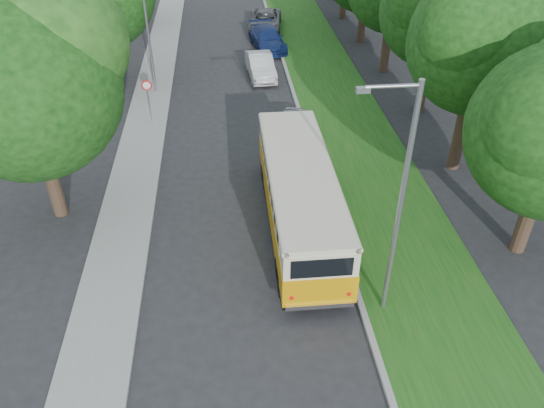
{
  "coord_description": "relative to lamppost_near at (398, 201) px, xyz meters",
  "views": [
    {
      "loc": [
        -0.54,
        -14.39,
        13.0
      ],
      "look_at": [
        1.02,
        1.72,
        1.5
      ],
      "focal_mm": 35.0,
      "sensor_mm": 36.0,
      "label": 1
    }
  ],
  "objects": [
    {
      "name": "ground",
      "position": [
        -4.21,
        2.5,
        -4.37
      ],
      "size": [
        120.0,
        120.0,
        0.0
      ],
      "primitive_type": "plane",
      "color": "#252528",
      "rests_on": "ground"
    },
    {
      "name": "curb",
      "position": [
        -0.61,
        7.5,
        -4.29
      ],
      "size": [
        0.2,
        70.0,
        0.15
      ],
      "primitive_type": "cube",
      "color": "gray",
      "rests_on": "ground"
    },
    {
      "name": "grass_verge",
      "position": [
        1.74,
        7.5,
        -4.3
      ],
      "size": [
        4.5,
        70.0,
        0.13
      ],
      "primitive_type": "cube",
      "color": "#175015",
      "rests_on": "ground"
    },
    {
      "name": "sidewalk",
      "position": [
        -9.01,
        7.5,
        -4.31
      ],
      "size": [
        2.2,
        70.0,
        0.12
      ],
      "primitive_type": "cube",
      "color": "gray",
      "rests_on": "ground"
    },
    {
      "name": "lamppost_near",
      "position": [
        0.0,
        0.0,
        0.0
      ],
      "size": [
        1.71,
        0.16,
        8.0
      ],
      "color": "gray",
      "rests_on": "ground"
    },
    {
      "name": "lamppost_far",
      "position": [
        -8.91,
        18.5,
        -0.25
      ],
      "size": [
        1.71,
        0.16,
        7.5
      ],
      "color": "gray",
      "rests_on": "ground"
    },
    {
      "name": "warning_sign",
      "position": [
        -8.71,
        14.48,
        -2.66
      ],
      "size": [
        0.56,
        0.1,
        2.5
      ],
      "color": "gray",
      "rests_on": "ground"
    },
    {
      "name": "vintage_bus",
      "position": [
        -2.08,
        4.58,
        -2.93
      ],
      "size": [
        2.52,
        9.69,
        2.88
      ],
      "primitive_type": null,
      "rotation": [
        0.0,
        0.0,
        -0.0
      ],
      "color": "#E39B07",
      "rests_on": "ground"
    },
    {
      "name": "car_silver",
      "position": [
        -1.5,
        11.71,
        -3.69
      ],
      "size": [
        2.62,
        4.29,
        1.36
      ],
      "primitive_type": "imported",
      "rotation": [
        0.0,
        0.0,
        -0.27
      ],
      "color": "silver",
      "rests_on": "ground"
    },
    {
      "name": "car_white",
      "position": [
        -2.33,
        20.43,
        -3.66
      ],
      "size": [
        1.8,
        4.4,
        1.42
      ],
      "primitive_type": "imported",
      "rotation": [
        0.0,
        0.0,
        0.07
      ],
      "color": "silver",
      "rests_on": "ground"
    },
    {
      "name": "car_blue",
      "position": [
        -1.41,
        25.67,
        -3.65
      ],
      "size": [
        2.68,
        5.19,
        1.44
      ],
      "primitive_type": "imported",
      "rotation": [
        0.0,
        0.0,
        0.14
      ],
      "color": "navy",
      "rests_on": "ground"
    },
    {
      "name": "car_grey",
      "position": [
        -1.21,
        30.02,
        -3.65
      ],
      "size": [
        3.1,
        5.49,
        1.45
      ],
      "primitive_type": "imported",
      "rotation": [
        0.0,
        0.0,
        -0.14
      ],
      "color": "#5A5D62",
      "rests_on": "ground"
    }
  ]
}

